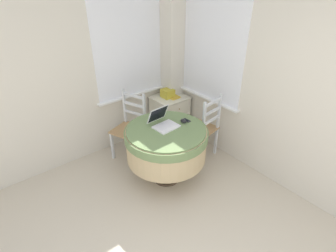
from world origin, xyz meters
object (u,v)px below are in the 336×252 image
object	(u,v)px
cell_phone	(186,120)
dining_chair_near_right_window	(203,128)
corner_cabinet	(170,115)
book_on_cabinet	(172,96)
storage_box	(168,93)
laptop	(163,122)
computer_mouse	(183,121)
dining_chair_near_back_window	(130,128)
round_dining_table	(166,142)

from	to	relation	value
cell_phone	dining_chair_near_right_window	xyz separation A→B (m)	(0.40, 0.07, -0.31)
cell_phone	corner_cabinet	world-z (taller)	cell_phone
book_on_cabinet	corner_cabinet	bearing A→B (deg)	133.71
storage_box	laptop	bearing A→B (deg)	-131.64
computer_mouse	dining_chair_near_right_window	bearing A→B (deg)	10.69
laptop	dining_chair_near_right_window	xyz separation A→B (m)	(0.71, -0.01, -0.35)
dining_chair_near_back_window	book_on_cabinet	xyz separation A→B (m)	(0.88, 0.10, 0.21)
storage_box	dining_chair_near_back_window	bearing A→B (deg)	-169.46
corner_cabinet	book_on_cabinet	distance (m)	0.35
computer_mouse	storage_box	distance (m)	1.03
computer_mouse	dining_chair_near_back_window	distance (m)	0.90
corner_cabinet	book_on_cabinet	world-z (taller)	book_on_cabinet
storage_box	cell_phone	bearing A→B (deg)	-114.74
laptop	dining_chair_near_right_window	distance (m)	0.80
computer_mouse	cell_phone	world-z (taller)	computer_mouse
laptop	corner_cabinet	bearing A→B (deg)	46.45
round_dining_table	computer_mouse	xyz separation A→B (m)	(0.27, -0.01, 0.21)
laptop	dining_chair_near_right_window	bearing A→B (deg)	-0.85
laptop	dining_chair_near_back_window	size ratio (longest dim) A/B	0.34
corner_cabinet	computer_mouse	bearing A→B (deg)	-119.76
laptop	book_on_cabinet	distance (m)	1.11
round_dining_table	dining_chair_near_right_window	size ratio (longest dim) A/B	1.04
cell_phone	book_on_cabinet	xyz separation A→B (m)	(0.48, 0.85, -0.09)
round_dining_table	dining_chair_near_back_window	bearing A→B (deg)	95.44
computer_mouse	corner_cabinet	size ratio (longest dim) A/B	0.14
computer_mouse	book_on_cabinet	size ratio (longest dim) A/B	0.42
computer_mouse	storage_box	size ratio (longest dim) A/B	0.52
computer_mouse	dining_chair_near_right_window	xyz separation A→B (m)	(0.47, 0.09, -0.33)
computer_mouse	book_on_cabinet	distance (m)	1.03
laptop	cell_phone	xyz separation A→B (m)	(0.31, -0.09, -0.04)
cell_phone	laptop	bearing A→B (deg)	164.58
cell_phone	corner_cabinet	distance (m)	1.08
book_on_cabinet	cell_phone	bearing A→B (deg)	-119.27
laptop	storage_box	bearing A→B (deg)	48.36
computer_mouse	corner_cabinet	xyz separation A→B (m)	(0.51, 0.90, -0.46)
dining_chair_near_right_window	storage_box	distance (m)	0.87
round_dining_table	dining_chair_near_right_window	distance (m)	0.75
dining_chair_near_back_window	corner_cabinet	world-z (taller)	dining_chair_near_back_window
storage_box	book_on_cabinet	xyz separation A→B (m)	(0.06, -0.05, -0.05)
cell_phone	storage_box	world-z (taller)	storage_box
cell_phone	corner_cabinet	size ratio (longest dim) A/B	0.17
corner_cabinet	book_on_cabinet	xyz separation A→B (m)	(0.03, -0.03, 0.34)
storage_box	book_on_cabinet	bearing A→B (deg)	-38.39
laptop	computer_mouse	bearing A→B (deg)	-22.04
laptop	storage_box	size ratio (longest dim) A/B	1.88
computer_mouse	cell_phone	xyz separation A→B (m)	(0.06, 0.01, -0.02)
dining_chair_near_back_window	corner_cabinet	size ratio (longest dim) A/B	1.47
cell_phone	dining_chair_near_back_window	bearing A→B (deg)	118.38
laptop	corner_cabinet	world-z (taller)	laptop
dining_chair_near_back_window	corner_cabinet	xyz separation A→B (m)	(0.85, 0.13, -0.13)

